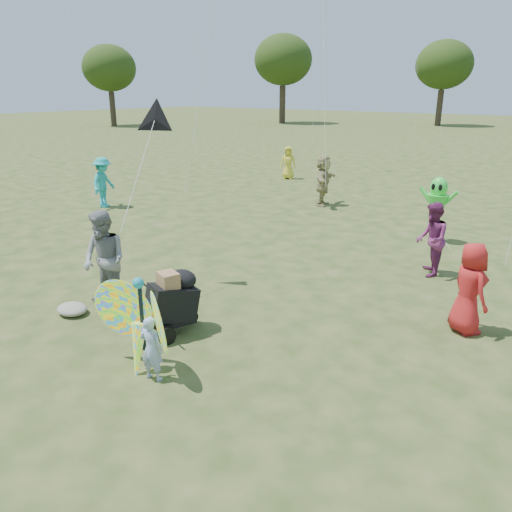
{
  "coord_description": "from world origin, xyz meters",
  "views": [
    {
      "loc": [
        4.9,
        -5.08,
        3.9
      ],
      "look_at": [
        -0.2,
        1.5,
        1.1
      ],
      "focal_mm": 35.0,
      "sensor_mm": 36.0,
      "label": 1
    }
  ],
  "objects_px": {
    "alien_kite": "(437,206)",
    "crowd_e": "(431,239)",
    "adult_man": "(105,260)",
    "butterfly_kite": "(140,326)",
    "crowd_a": "(470,288)",
    "crowd_i": "(103,182)",
    "crowd_d": "(323,180)",
    "child_girl": "(152,348)",
    "crowd_g": "(288,163)",
    "jogging_stroller": "(174,298)"
  },
  "relations": [
    {
      "from": "alien_kite",
      "to": "crowd_e",
      "type": "bearing_deg",
      "value": -73.14
    },
    {
      "from": "adult_man",
      "to": "butterfly_kite",
      "type": "xyz_separation_m",
      "value": [
        2.24,
        -1.07,
        -0.23
      ]
    },
    {
      "from": "crowd_a",
      "to": "crowd_i",
      "type": "distance_m",
      "value": 12.78
    },
    {
      "from": "crowd_a",
      "to": "adult_man",
      "type": "bearing_deg",
      "value": 70.16
    },
    {
      "from": "crowd_d",
      "to": "butterfly_kite",
      "type": "distance_m",
      "value": 11.53
    },
    {
      "from": "child_girl",
      "to": "crowd_d",
      "type": "xyz_separation_m",
      "value": [
        -3.8,
        11.08,
        0.39
      ]
    },
    {
      "from": "alien_kite",
      "to": "crowd_g",
      "type": "bearing_deg",
      "value": 146.34
    },
    {
      "from": "adult_man",
      "to": "jogging_stroller",
      "type": "distance_m",
      "value": 1.78
    },
    {
      "from": "jogging_stroller",
      "to": "alien_kite",
      "type": "height_order",
      "value": "alien_kite"
    },
    {
      "from": "adult_man",
      "to": "crowd_e",
      "type": "distance_m",
      "value": 6.78
    },
    {
      "from": "jogging_stroller",
      "to": "alien_kite",
      "type": "bearing_deg",
      "value": 96.01
    },
    {
      "from": "child_girl",
      "to": "crowd_i",
      "type": "xyz_separation_m",
      "value": [
        -9.59,
        6.22,
        0.37
      ]
    },
    {
      "from": "crowd_a",
      "to": "crowd_g",
      "type": "height_order",
      "value": "crowd_a"
    },
    {
      "from": "crowd_d",
      "to": "jogging_stroller",
      "type": "xyz_separation_m",
      "value": [
        2.98,
        -9.89,
        -0.26
      ]
    },
    {
      "from": "crowd_a",
      "to": "alien_kite",
      "type": "xyz_separation_m",
      "value": [
        -2.22,
        4.86,
        0.19
      ]
    },
    {
      "from": "child_girl",
      "to": "adult_man",
      "type": "distance_m",
      "value": 2.85
    },
    {
      "from": "child_girl",
      "to": "crowd_a",
      "type": "bearing_deg",
      "value": -139.66
    },
    {
      "from": "crowd_d",
      "to": "jogging_stroller",
      "type": "relative_size",
      "value": 1.56
    },
    {
      "from": "butterfly_kite",
      "to": "child_girl",
      "type": "bearing_deg",
      "value": -14.69
    },
    {
      "from": "crowd_g",
      "to": "alien_kite",
      "type": "relative_size",
      "value": 0.83
    },
    {
      "from": "child_girl",
      "to": "crowd_i",
      "type": "relative_size",
      "value": 0.57
    },
    {
      "from": "jogging_stroller",
      "to": "alien_kite",
      "type": "distance_m",
      "value": 8.05
    },
    {
      "from": "adult_man",
      "to": "crowd_a",
      "type": "distance_m",
      "value": 6.38
    },
    {
      "from": "jogging_stroller",
      "to": "butterfly_kite",
      "type": "height_order",
      "value": "butterfly_kite"
    },
    {
      "from": "crowd_d",
      "to": "alien_kite",
      "type": "relative_size",
      "value": 1.01
    },
    {
      "from": "adult_man",
      "to": "crowd_a",
      "type": "relative_size",
      "value": 1.18
    },
    {
      "from": "adult_man",
      "to": "crowd_i",
      "type": "xyz_separation_m",
      "value": [
        -7.02,
        5.07,
        -0.06
      ]
    },
    {
      "from": "crowd_g",
      "to": "butterfly_kite",
      "type": "bearing_deg",
      "value": -90.72
    },
    {
      "from": "crowd_a",
      "to": "butterfly_kite",
      "type": "distance_m",
      "value": 5.32
    },
    {
      "from": "child_girl",
      "to": "jogging_stroller",
      "type": "bearing_deg",
      "value": -69.53
    },
    {
      "from": "crowd_e",
      "to": "crowd_g",
      "type": "height_order",
      "value": "crowd_e"
    },
    {
      "from": "crowd_g",
      "to": "jogging_stroller",
      "type": "distance_m",
      "value": 15.31
    },
    {
      "from": "crowd_g",
      "to": "jogging_stroller",
      "type": "relative_size",
      "value": 1.29
    },
    {
      "from": "crowd_g",
      "to": "crowd_i",
      "type": "distance_m",
      "value": 8.77
    },
    {
      "from": "crowd_e",
      "to": "jogging_stroller",
      "type": "height_order",
      "value": "crowd_e"
    },
    {
      "from": "alien_kite",
      "to": "crowd_d",
      "type": "bearing_deg",
      "value": 156.41
    },
    {
      "from": "child_girl",
      "to": "crowd_e",
      "type": "height_order",
      "value": "crowd_e"
    },
    {
      "from": "adult_man",
      "to": "butterfly_kite",
      "type": "distance_m",
      "value": 2.49
    },
    {
      "from": "child_girl",
      "to": "alien_kite",
      "type": "xyz_separation_m",
      "value": [
        0.81,
        9.07,
        0.49
      ]
    },
    {
      "from": "crowd_e",
      "to": "child_girl",
      "type": "bearing_deg",
      "value": -37.86
    },
    {
      "from": "child_girl",
      "to": "crowd_i",
      "type": "distance_m",
      "value": 11.44
    },
    {
      "from": "child_girl",
      "to": "crowd_g",
      "type": "xyz_separation_m",
      "value": [
        -7.82,
        14.82,
        0.24
      ]
    },
    {
      "from": "adult_man",
      "to": "crowd_a",
      "type": "xyz_separation_m",
      "value": [
        5.6,
        3.05,
        -0.14
      ]
    },
    {
      "from": "crowd_i",
      "to": "butterfly_kite",
      "type": "height_order",
      "value": "crowd_i"
    },
    {
      "from": "crowd_i",
      "to": "alien_kite",
      "type": "distance_m",
      "value": 10.78
    },
    {
      "from": "crowd_d",
      "to": "crowd_e",
      "type": "bearing_deg",
      "value": -147.44
    },
    {
      "from": "crowd_e",
      "to": "alien_kite",
      "type": "height_order",
      "value": "alien_kite"
    },
    {
      "from": "child_girl",
      "to": "crowd_e",
      "type": "relative_size",
      "value": 0.6
    },
    {
      "from": "crowd_d",
      "to": "butterfly_kite",
      "type": "xyz_separation_m",
      "value": [
        3.46,
        -11.0,
        -0.19
      ]
    },
    {
      "from": "crowd_i",
      "to": "alien_kite",
      "type": "bearing_deg",
      "value": -96.64
    }
  ]
}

